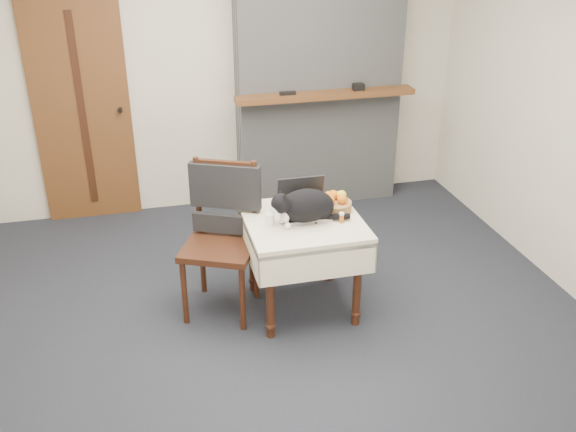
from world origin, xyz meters
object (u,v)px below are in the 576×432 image
object	(u,v)px
laptop	(303,205)
chair	(223,217)
fruit_basket	(335,203)
door	(82,111)
pill_bottle	(342,217)
cream_jar	(270,219)
side_table	(303,234)
cat	(307,206)

from	to	relation	value
laptop	chair	size ratio (longest dim) A/B	0.31
laptop	fruit_basket	distance (m)	0.23
door	pill_bottle	size ratio (longest dim) A/B	27.63
cream_jar	pill_bottle	bearing A→B (deg)	-11.44
chair	side_table	bearing A→B (deg)	3.77
cat	fruit_basket	xyz separation A→B (m)	(0.24, 0.12, -0.06)
pill_bottle	cat	bearing A→B (deg)	161.20
cream_jar	chair	world-z (taller)	chair
door	cat	distance (m)	2.47
laptop	fruit_basket	size ratio (longest dim) A/B	1.43
chair	pill_bottle	bearing A→B (deg)	2.55
cat	chair	world-z (taller)	chair
side_table	cream_jar	world-z (taller)	cream_jar
cream_jar	pill_bottle	xyz separation A→B (m)	(0.47, -0.09, 0.00)
door	pill_bottle	xyz separation A→B (m)	(1.71, -2.03, -0.26)
fruit_basket	laptop	bearing A→B (deg)	178.21
side_table	chair	bearing A→B (deg)	159.13
fruit_basket	side_table	bearing A→B (deg)	-161.14
laptop	cat	bearing A→B (deg)	-93.75
side_table	laptop	xyz separation A→B (m)	(0.02, 0.09, 0.17)
side_table	laptop	size ratio (longest dim) A/B	2.36
side_table	fruit_basket	size ratio (longest dim) A/B	3.36
door	chair	size ratio (longest dim) A/B	1.87
pill_bottle	door	bearing A→B (deg)	130.02
laptop	chair	xyz separation A→B (m)	(-0.54, 0.10, -0.08)
door	laptop	size ratio (longest dim) A/B	6.04
cream_jar	cat	bearing A→B (deg)	-4.51
fruit_basket	cat	bearing A→B (deg)	-153.25
fruit_basket	cream_jar	bearing A→B (deg)	-168.39
cream_jar	pill_bottle	world-z (taller)	pill_bottle
laptop	cream_jar	xyz separation A→B (m)	(-0.26, -0.11, -0.02)
laptop	pill_bottle	xyz separation A→B (m)	(0.21, -0.20, -0.02)
fruit_basket	chair	distance (m)	0.78
pill_bottle	chair	world-z (taller)	chair
door	cream_jar	bearing A→B (deg)	-57.42
pill_bottle	side_table	bearing A→B (deg)	155.29
cream_jar	door	bearing A→B (deg)	122.58
cat	cream_jar	size ratio (longest dim) A/B	7.80
door	fruit_basket	distance (m)	2.53
laptop	cream_jar	size ratio (longest dim) A/B	4.64
side_table	cream_jar	distance (m)	0.28
fruit_basket	chair	xyz separation A→B (m)	(-0.77, 0.11, -0.07)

